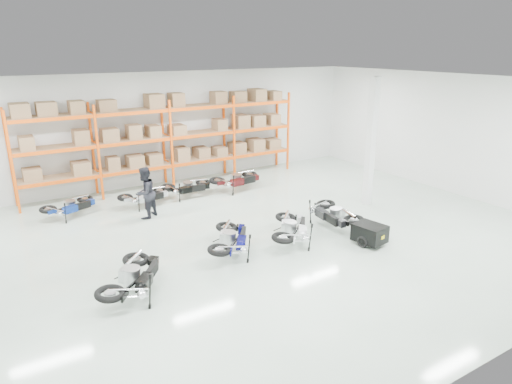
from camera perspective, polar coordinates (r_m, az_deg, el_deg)
room at (r=12.86m, az=-0.74°, el=3.35°), size 18.00×18.00×18.00m
pallet_rack at (r=18.57m, az=-11.11°, el=7.55°), size 11.28×0.98×3.62m
structural_column at (r=16.43m, az=14.18°, el=6.00°), size 0.25×0.25×4.50m
moto_blue_centre at (r=12.45m, az=-3.09°, el=-5.36°), size 1.82×2.05×1.20m
moto_silver_left at (r=13.17m, az=4.58°, el=-4.03°), size 1.89×2.06×1.22m
moto_black_far_left at (r=10.82m, az=-15.03°, el=-9.60°), size 1.93×2.12×1.25m
moto_touring_right at (r=14.47m, az=9.62°, el=-2.20°), size 1.16×1.97×1.21m
trailer at (r=13.48m, az=14.02°, el=-5.02°), size 0.83×1.48×0.60m
moto_back_a at (r=16.35m, az=-22.23°, el=-1.26°), size 1.79×1.32×1.04m
moto_back_b at (r=16.62m, az=-13.70°, el=-0.11°), size 1.68×0.96×1.04m
moto_back_c at (r=17.30m, az=-8.58°, el=0.99°), size 1.73×0.95×1.09m
moto_back_d at (r=17.95m, az=-2.41°, el=1.97°), size 1.93×1.08×1.20m
person_back at (r=15.38m, az=-13.72°, el=-0.10°), size 1.06×1.02×1.73m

